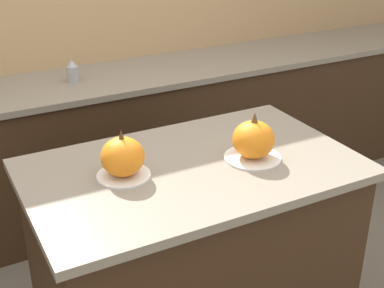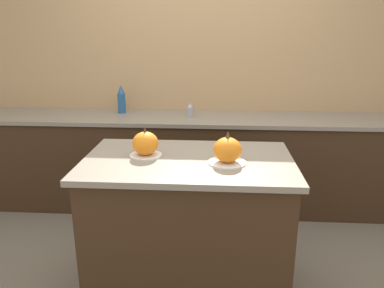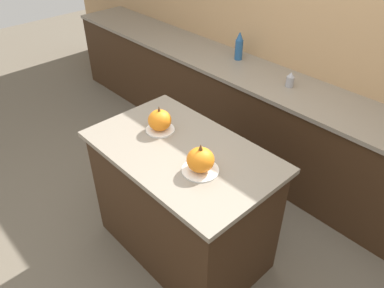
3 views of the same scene
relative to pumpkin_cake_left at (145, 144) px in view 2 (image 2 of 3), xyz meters
name	(u,v)px [view 2 (image 2 of 3)]	position (x,y,z in m)	size (l,w,h in m)	color
wall_back	(201,74)	(0.26, 1.57, 0.24)	(8.00, 0.06, 2.50)	tan
kitchen_island	(188,228)	(0.26, -0.04, -0.54)	(1.25, 0.77, 0.93)	#382314
back_counter	(198,162)	(0.26, 1.24, -0.56)	(6.00, 0.60, 0.89)	#382314
pumpkin_cake_left	(145,144)	(0.00, 0.00, 0.00)	(0.20, 0.20, 0.19)	white
pumpkin_cake_right	(227,151)	(0.49, -0.10, 0.00)	(0.22, 0.22, 0.19)	white
bottle_tall	(122,100)	(-0.49, 1.36, 0.02)	(0.07, 0.07, 0.27)	#235184
bottle_short	(190,110)	(0.18, 1.24, -0.05)	(0.07, 0.07, 0.13)	#99999E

